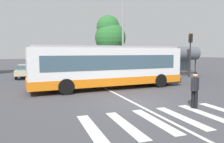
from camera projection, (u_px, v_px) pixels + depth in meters
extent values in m
plane|color=#47474C|center=(137.00, 103.00, 10.97)|extent=(160.00, 160.00, 0.00)
cylinder|color=black|center=(143.00, 77.00, 18.00)|extent=(1.02, 0.37, 1.00)
cylinder|color=black|center=(160.00, 81.00, 15.86)|extent=(1.02, 0.37, 1.00)
cylinder|color=black|center=(59.00, 82.00, 15.19)|extent=(1.02, 0.37, 1.00)
cylinder|color=black|center=(66.00, 87.00, 13.05)|extent=(1.02, 0.37, 1.00)
cube|color=white|center=(108.00, 66.00, 15.33)|extent=(11.09, 3.26, 2.55)
cube|color=orange|center=(108.00, 80.00, 15.42)|extent=(11.20, 3.30, 0.55)
cube|color=#3D5666|center=(108.00, 62.00, 15.31)|extent=(9.78, 3.23, 0.96)
cube|color=#3D5666|center=(169.00, 62.00, 17.51)|extent=(0.19, 2.24, 1.63)
cube|color=black|center=(170.00, 51.00, 17.42)|extent=(0.19, 1.94, 0.28)
cube|color=#99999E|center=(108.00, 47.00, 15.21)|extent=(10.64, 3.03, 0.16)
cube|color=#28282B|center=(170.00, 79.00, 17.68)|extent=(0.29, 2.55, 0.36)
cylinder|color=black|center=(193.00, 99.00, 9.95)|extent=(0.16, 0.16, 0.85)
cylinder|color=black|center=(196.00, 100.00, 9.87)|extent=(0.16, 0.16, 0.85)
cube|color=#232328|center=(195.00, 84.00, 9.84)|extent=(0.48, 0.43, 0.60)
cylinder|color=#232328|center=(193.00, 85.00, 9.66)|extent=(0.10, 0.10, 0.55)
cylinder|color=#232328|center=(196.00, 84.00, 10.03)|extent=(0.10, 0.10, 0.55)
sphere|color=tan|center=(195.00, 75.00, 9.81)|extent=(0.22, 0.22, 0.22)
sphere|color=black|center=(195.00, 74.00, 9.80)|extent=(0.19, 0.19, 0.19)
cylinder|color=black|center=(20.00, 74.00, 22.90)|extent=(0.23, 0.65, 0.64)
cylinder|color=black|center=(36.00, 73.00, 23.39)|extent=(0.23, 0.65, 0.64)
cylinder|color=black|center=(16.00, 76.00, 20.25)|extent=(0.23, 0.65, 0.64)
cylinder|color=black|center=(35.00, 76.00, 20.74)|extent=(0.23, 0.65, 0.64)
cube|color=#C6B793|center=(27.00, 71.00, 21.79)|extent=(2.04, 4.58, 0.52)
cube|color=#3D5666|center=(26.00, 67.00, 21.66)|extent=(1.71, 2.24, 0.44)
cube|color=#C6B793|center=(26.00, 65.00, 21.65)|extent=(1.63, 2.05, 0.09)
cylinder|color=black|center=(44.00, 72.00, 24.12)|extent=(0.25, 0.65, 0.64)
cylinder|color=black|center=(59.00, 72.00, 24.55)|extent=(0.25, 0.65, 0.64)
cylinder|color=black|center=(43.00, 75.00, 21.43)|extent=(0.25, 0.65, 0.64)
cylinder|color=black|center=(60.00, 75.00, 21.87)|extent=(0.25, 0.65, 0.64)
cube|color=#196B70|center=(52.00, 70.00, 22.96)|extent=(2.20, 4.64, 0.52)
cube|color=#3D5666|center=(52.00, 66.00, 22.83)|extent=(1.78, 2.29, 0.44)
cube|color=#196B70|center=(52.00, 64.00, 22.82)|extent=(1.69, 2.10, 0.09)
cylinder|color=black|center=(68.00, 72.00, 24.70)|extent=(0.24, 0.65, 0.64)
cylinder|color=black|center=(83.00, 72.00, 25.18)|extent=(0.24, 0.65, 0.64)
cylinder|color=black|center=(71.00, 74.00, 22.04)|extent=(0.24, 0.65, 0.64)
cylinder|color=black|center=(87.00, 74.00, 22.52)|extent=(0.24, 0.65, 0.64)
cube|color=#234293|center=(77.00, 70.00, 23.58)|extent=(2.08, 4.60, 0.52)
cube|color=#3D5666|center=(77.00, 66.00, 23.45)|extent=(1.72, 2.25, 0.44)
cube|color=#234293|center=(77.00, 64.00, 23.43)|extent=(1.64, 2.06, 0.09)
cylinder|color=black|center=(92.00, 71.00, 25.92)|extent=(0.23, 0.65, 0.64)
cylinder|color=black|center=(105.00, 71.00, 26.42)|extent=(0.23, 0.65, 0.64)
cylinder|color=black|center=(98.00, 73.00, 23.27)|extent=(0.23, 0.65, 0.64)
cylinder|color=black|center=(112.00, 73.00, 23.77)|extent=(0.23, 0.65, 0.64)
cube|color=white|center=(102.00, 69.00, 24.82)|extent=(2.01, 4.57, 0.52)
cube|color=#3D5666|center=(102.00, 65.00, 24.69)|extent=(1.69, 2.23, 0.44)
cube|color=white|center=(102.00, 63.00, 24.67)|extent=(1.61, 2.04, 0.09)
cylinder|color=black|center=(115.00, 70.00, 26.66)|extent=(0.26, 0.66, 0.64)
cylinder|color=black|center=(127.00, 70.00, 27.07)|extent=(0.26, 0.66, 0.64)
cylinder|color=black|center=(121.00, 73.00, 23.97)|extent=(0.26, 0.66, 0.64)
cylinder|color=black|center=(135.00, 72.00, 24.38)|extent=(0.26, 0.66, 0.64)
cube|color=#AD1E1E|center=(124.00, 69.00, 25.49)|extent=(2.25, 4.65, 0.52)
cube|color=#3D5666|center=(125.00, 65.00, 25.36)|extent=(1.80, 2.30, 0.44)
cube|color=#AD1E1E|center=(125.00, 63.00, 25.34)|extent=(1.71, 2.12, 0.09)
cylinder|color=black|center=(131.00, 70.00, 27.76)|extent=(0.24, 0.65, 0.64)
cylinder|color=black|center=(143.00, 69.00, 28.23)|extent=(0.24, 0.65, 0.64)
cylinder|color=black|center=(139.00, 72.00, 25.09)|extent=(0.24, 0.65, 0.64)
cylinder|color=black|center=(152.00, 71.00, 25.57)|extent=(0.24, 0.65, 0.64)
cube|color=#38383D|center=(141.00, 68.00, 26.63)|extent=(2.09, 4.60, 0.52)
cube|color=#3D5666|center=(141.00, 64.00, 26.50)|extent=(1.73, 2.25, 0.44)
cube|color=#38383D|center=(141.00, 63.00, 26.49)|extent=(1.65, 2.07, 0.09)
cylinder|color=#28282B|center=(190.00, 60.00, 22.29)|extent=(0.14, 0.14, 3.62)
cube|color=black|center=(191.00, 38.00, 22.08)|extent=(0.28, 0.32, 0.90)
cylinder|color=red|center=(189.00, 35.00, 22.00)|extent=(0.04, 0.20, 0.20)
cylinder|color=#463707|center=(189.00, 38.00, 22.03)|extent=(0.04, 0.20, 0.20)
cylinder|color=#093B10|center=(189.00, 41.00, 22.06)|extent=(0.04, 0.20, 0.20)
cylinder|color=#28282B|center=(161.00, 65.00, 23.54)|extent=(0.12, 0.12, 2.30)
cylinder|color=#28282B|center=(195.00, 65.00, 25.12)|extent=(0.12, 0.12, 2.30)
cube|color=slate|center=(175.00, 64.00, 24.98)|extent=(4.48, 0.04, 1.93)
cylinder|color=#515660|center=(179.00, 53.00, 24.21)|extent=(4.76, 1.54, 1.54)
cube|color=#4C3823|center=(179.00, 71.00, 24.40)|extent=(3.73, 0.36, 0.08)
cylinder|color=#939399|center=(123.00, 33.00, 21.15)|extent=(0.20, 0.20, 8.93)
cylinder|color=brown|center=(110.00, 60.00, 28.90)|extent=(0.36, 0.36, 3.09)
sphere|color=#2D7033|center=(110.00, 38.00, 28.63)|extent=(4.15, 4.15, 4.15)
sphere|color=#2D7033|center=(108.00, 27.00, 28.55)|extent=(3.11, 3.11, 3.11)
cube|color=silver|center=(92.00, 129.00, 7.29)|extent=(0.45, 3.15, 0.01)
cube|color=silver|center=(125.00, 124.00, 7.71)|extent=(0.45, 3.15, 0.01)
cube|color=silver|center=(155.00, 121.00, 8.14)|extent=(0.45, 3.15, 0.01)
cube|color=silver|center=(182.00, 117.00, 8.56)|extent=(0.45, 3.15, 0.01)
cube|color=silver|center=(206.00, 114.00, 8.98)|extent=(0.45, 3.15, 0.01)
cube|color=silver|center=(120.00, 96.00, 12.79)|extent=(0.16, 24.00, 0.01)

